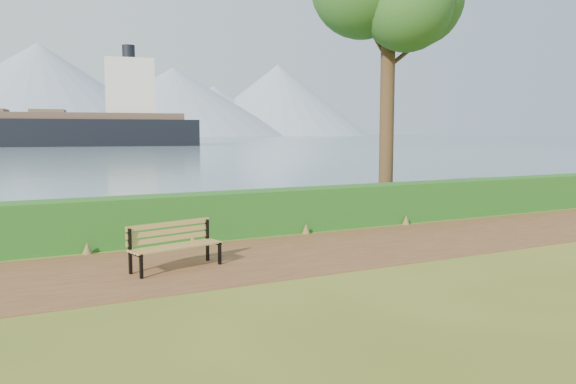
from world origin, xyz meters
TOP-DOWN VIEW (x-y plane):
  - ground at (0.00, 0.00)m, footprint 140.00×140.00m
  - path at (0.00, 0.30)m, footprint 40.00×3.40m
  - hedge at (0.00, 2.60)m, footprint 32.00×0.85m
  - water at (0.00, 260.00)m, footprint 700.00×510.00m
  - bench at (-2.02, 0.18)m, footprint 1.66×0.83m
  - cargo_ship at (-1.79, 97.63)m, footprint 65.71×20.73m

SIDE VIEW (x-z plane):
  - ground at x=0.00m, z-range 0.00..0.00m
  - path at x=0.00m, z-range 0.00..0.01m
  - water at x=0.00m, z-range 0.00..0.01m
  - bench at x=-2.02m, z-range 0.06..0.86m
  - hedge at x=0.00m, z-range 0.00..1.00m
  - cargo_ship at x=-1.79m, z-range -6.92..12.79m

